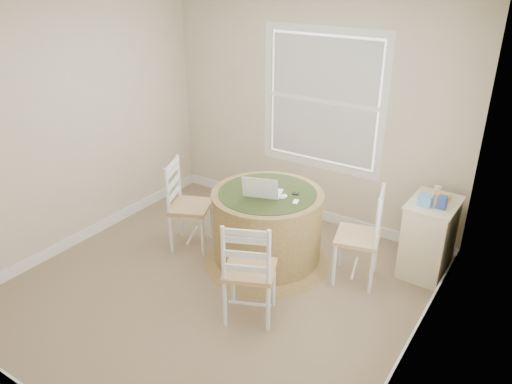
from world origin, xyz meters
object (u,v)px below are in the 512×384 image
Objects in this scene: chair_left at (190,206)px; chair_right at (358,236)px; laptop at (263,192)px; round_table at (267,225)px; corner_chest at (428,238)px; chair_near at (250,270)px.

chair_right is (1.73, 0.37, 0.00)m from chair_left.
chair_right is 2.24× the size of laptop.
round_table is 3.03× the size of laptop.
corner_chest is (1.42, 0.78, -0.43)m from laptop.
laptop reaches higher than chair_left.
chair_near is at bearing -124.15° from corner_chest.
chair_left reaches higher than corner_chest.
chair_right is at bearing -135.62° from corner_chest.
round_table is 0.87m from chair_near.
chair_near is at bearing -84.19° from round_table.
corner_chest is at bearing -92.15° from chair_left.
chair_left is 2.43m from corner_chest.
round_table is at bearing -91.17° from chair_right.
chair_left is at bearing 174.12° from round_table.
chair_left and chair_near have the same top height.
chair_left reaches higher than round_table.
chair_near is 1.00× the size of chair_right.
chair_right reaches higher than round_table.
laptop is at bearing -150.08° from corner_chest.
corner_chest is (1.08, 1.52, -0.08)m from chair_near.
laptop is at bearing -118.07° from round_table.
chair_right is (0.54, 1.02, 0.00)m from chair_near.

